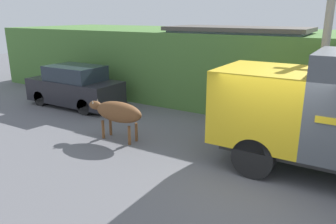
% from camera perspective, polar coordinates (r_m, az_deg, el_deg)
% --- Properties ---
extents(ground_plane, '(60.00, 60.00, 0.00)m').
position_cam_1_polar(ground_plane, '(8.33, 16.38, -11.43)').
color(ground_plane, slate).
extents(hillside_embankment, '(32.00, 6.86, 3.11)m').
position_cam_1_polar(hillside_embankment, '(15.09, 24.69, 6.48)').
color(hillside_embankment, '#4C7A38').
rests_on(hillside_embankment, ground_plane).
extents(building_backdrop, '(5.58, 2.70, 3.35)m').
position_cam_1_polar(building_backdrop, '(13.95, 11.65, 7.50)').
color(building_backdrop, '#99ADB7').
rests_on(building_backdrop, ground_plane).
extents(brown_cow, '(2.06, 0.65, 1.24)m').
position_cam_1_polar(brown_cow, '(10.31, -8.79, -0.02)').
color(brown_cow, brown).
rests_on(brown_cow, ground_plane).
extents(parked_suv, '(4.24, 1.75, 1.75)m').
position_cam_1_polar(parked_suv, '(14.61, -15.95, 4.21)').
color(parked_suv, '#232328').
rests_on(parked_suv, ground_plane).
extents(pedestrian_on_hill, '(0.42, 0.42, 1.70)m').
position_cam_1_polar(pedestrian_on_hill, '(11.72, 13.66, 1.86)').
color(pedestrian_on_hill, '#38332D').
rests_on(pedestrian_on_hill, ground_plane).
extents(utility_pole, '(0.90, 0.24, 5.04)m').
position_cam_1_polar(utility_pole, '(11.15, 25.53, 8.88)').
color(utility_pole, '#9E998E').
rests_on(utility_pole, ground_plane).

